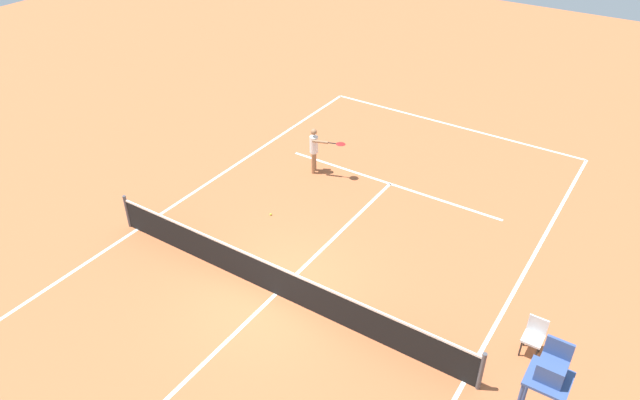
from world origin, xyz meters
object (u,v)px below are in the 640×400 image
object	(u,v)px
player_serving	(315,147)
tennis_ball	(271,214)
courtside_chair_mid	(534,335)
umpire_chair	(549,377)

from	to	relation	value
player_serving	tennis_ball	distance (m)	3.05
player_serving	tennis_ball	size ratio (longest dim) A/B	23.78
tennis_ball	courtside_chair_mid	world-z (taller)	courtside_chair_mid
player_serving	courtside_chair_mid	xyz separation A→B (m)	(-8.52, 3.98, -0.42)
player_serving	tennis_ball	world-z (taller)	player_serving
player_serving	courtside_chair_mid	distance (m)	9.41
tennis_ball	umpire_chair	distance (m)	9.56
umpire_chair	courtside_chair_mid	world-z (taller)	umpire_chair
tennis_ball	umpire_chair	size ratio (longest dim) A/B	0.03
player_serving	tennis_ball	xyz separation A→B (m)	(-0.27, 2.89, -0.92)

